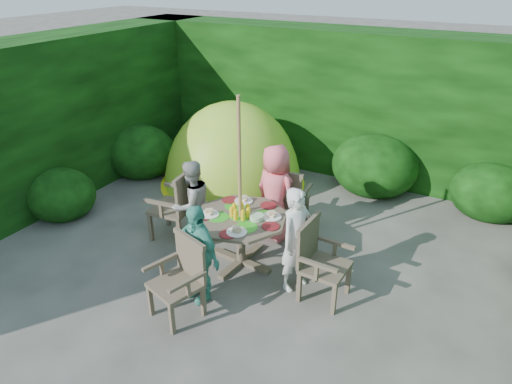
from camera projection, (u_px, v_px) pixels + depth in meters
The scene contains 13 objects.
ground at pixel (245, 285), 5.49m from camera, with size 60.00×60.00×0.00m, color #46443F.
hedge_enclosure at pixel (294, 153), 5.98m from camera, with size 9.00×9.00×2.50m.
patio_table at pixel (241, 224), 5.64m from camera, with size 1.31×1.31×0.83m.
parasol_pole at pixel (240, 186), 5.41m from camera, with size 0.04×0.04×2.20m, color olive.
garden_chair_right at pixel (319, 260), 5.13m from camera, with size 0.52×0.57×0.91m.
garden_chair_left at pixel (177, 204), 6.24m from camera, with size 0.59×0.65×0.98m.
garden_chair_back at pixel (287, 197), 6.49m from camera, with size 0.59×0.54×0.91m.
garden_chair_front at pixel (181, 277), 4.88m from camera, with size 0.64×0.60×0.88m.
child_right at pixel (297, 240), 5.21m from camera, with size 0.47×0.31×1.28m, color silver.
child_left at pixel (192, 204), 6.04m from camera, with size 0.60×0.46×1.23m, color #9C9D98.
child_back at pixel (275, 193), 6.19m from camera, with size 0.67×0.43×1.36m, color #FF6975.
child_front at pixel (198, 253), 5.05m from camera, with size 0.70×0.29×1.20m, color #48A994.
dome_tent at pixel (232, 183), 8.06m from camera, with size 2.55×2.55×2.88m.
Camera 1 is at (2.23, -3.80, 3.47)m, focal length 32.00 mm.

